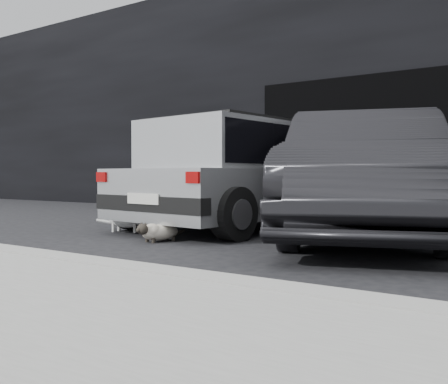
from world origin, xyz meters
The scene contains 8 objects.
ground centered at (0.00, 0.00, 0.00)m, with size 80.00×80.00×0.00m, color black.
building_facade centered at (1.00, 6.00, 2.50)m, with size 34.00×4.00×5.00m, color black.
garage_opening centered at (1.00, 3.99, 1.30)m, with size 4.00×0.10×2.60m, color black.
curb centered at (1.00, -2.60, 0.06)m, with size 18.00×0.25×0.12m, color gray.
silver_hatchback centered at (0.27, 1.06, 0.82)m, with size 2.42×4.29×1.51m.
second_car centered at (2.12, 0.75, 0.78)m, with size 1.64×4.71×1.55m, color black.
cat_siamese centered at (0.28, -0.91, 0.11)m, with size 0.33×0.71×0.25m.
cat_white centered at (-0.67, -0.38, 0.19)m, with size 0.79×0.39×0.38m.
Camera 1 is at (4.01, -5.18, 0.76)m, focal length 40.00 mm.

